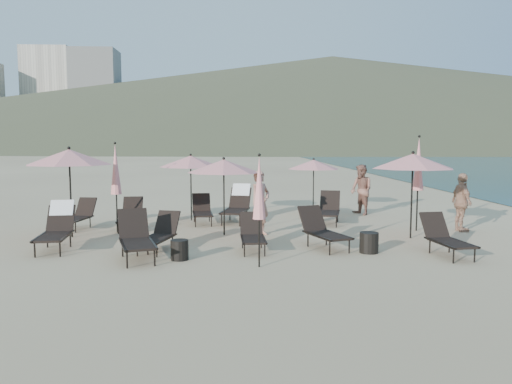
{
  "coord_description": "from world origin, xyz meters",
  "views": [
    {
      "loc": [
        -1.09,
        -11.4,
        2.61
      ],
      "look_at": [
        -0.43,
        3.5,
        1.1
      ],
      "focal_mm": 35.0,
      "sensor_mm": 36.0,
      "label": 1
    }
  ],
  "objects_px": {
    "umbrella_open_3": "(191,161)",
    "side_table_1": "(369,243)",
    "lounger_4": "(322,230)",
    "umbrella_closed_2": "(116,170)",
    "lounger_2": "(159,233)",
    "beachgoer_b": "(361,190)",
    "beachgoer_c": "(462,202)",
    "lounger_9": "(237,204)",
    "lounger_5": "(446,237)",
    "umbrella_open_4": "(314,165)",
    "umbrella_closed_0": "(259,188)",
    "umbrella_closed_1": "(418,165)",
    "lounger_8": "(202,210)",
    "beachgoer_a": "(260,203)",
    "lounger_3": "(253,234)",
    "lounger_6": "(79,215)",
    "umbrella_open_1": "(224,166)",
    "lounger_0": "(57,227)",
    "lounger_7": "(131,215)",
    "side_table_0": "(180,250)",
    "lounger_1": "(136,237)",
    "lounger_10": "(329,209)",
    "umbrella_open_0": "(69,157)"
  },
  "relations": [
    {
      "from": "side_table_0",
      "to": "lounger_6",
      "type": "bearing_deg",
      "value": 129.58
    },
    {
      "from": "lounger_2",
      "to": "umbrella_closed_2",
      "type": "bearing_deg",
      "value": 138.28
    },
    {
      "from": "umbrella_open_1",
      "to": "beachgoer_a",
      "type": "height_order",
      "value": "umbrella_open_1"
    },
    {
      "from": "umbrella_closed_0",
      "to": "lounger_1",
      "type": "bearing_deg",
      "value": 161.68
    },
    {
      "from": "lounger_5",
      "to": "umbrella_closed_1",
      "type": "distance_m",
      "value": 3.54
    },
    {
      "from": "lounger_4",
      "to": "umbrella_open_0",
      "type": "relative_size",
      "value": 0.72
    },
    {
      "from": "lounger_7",
      "to": "lounger_9",
      "type": "xyz_separation_m",
      "value": [
        3.19,
        1.37,
        0.14
      ]
    },
    {
      "from": "beachgoer_c",
      "to": "umbrella_closed_0",
      "type": "bearing_deg",
      "value": 119.94
    },
    {
      "from": "lounger_5",
      "to": "beachgoer_c",
      "type": "height_order",
      "value": "beachgoer_c"
    },
    {
      "from": "lounger_9",
      "to": "side_table_1",
      "type": "xyz_separation_m",
      "value": [
        3.07,
        -4.82,
        -0.32
      ]
    },
    {
      "from": "lounger_5",
      "to": "umbrella_closed_2",
      "type": "bearing_deg",
      "value": 151.11
    },
    {
      "from": "lounger_4",
      "to": "umbrella_closed_0",
      "type": "relative_size",
      "value": 0.76
    },
    {
      "from": "lounger_0",
      "to": "side_table_0",
      "type": "xyz_separation_m",
      "value": [
        3.12,
        -1.31,
        -0.31
      ]
    },
    {
      "from": "lounger_1",
      "to": "lounger_9",
      "type": "bearing_deg",
      "value": 48.9
    },
    {
      "from": "lounger_7",
      "to": "beachgoer_b",
      "type": "bearing_deg",
      "value": 15.34
    },
    {
      "from": "lounger_2",
      "to": "umbrella_closed_1",
      "type": "relative_size",
      "value": 0.58
    },
    {
      "from": "umbrella_closed_1",
      "to": "lounger_0",
      "type": "bearing_deg",
      "value": -168.19
    },
    {
      "from": "beachgoer_b",
      "to": "umbrella_open_4",
      "type": "bearing_deg",
      "value": -127.82
    },
    {
      "from": "lounger_8",
      "to": "beachgoer_a",
      "type": "distance_m",
      "value": 2.83
    },
    {
      "from": "umbrella_open_3",
      "to": "side_table_1",
      "type": "bearing_deg",
      "value": -47.77
    },
    {
      "from": "lounger_0",
      "to": "umbrella_open_3",
      "type": "relative_size",
      "value": 0.84
    },
    {
      "from": "lounger_10",
      "to": "umbrella_open_1",
      "type": "bearing_deg",
      "value": -136.49
    },
    {
      "from": "lounger_5",
      "to": "umbrella_open_3",
      "type": "bearing_deg",
      "value": 131.88
    },
    {
      "from": "umbrella_open_3",
      "to": "side_table_1",
      "type": "height_order",
      "value": "umbrella_open_3"
    },
    {
      "from": "umbrella_closed_0",
      "to": "lounger_2",
      "type": "bearing_deg",
      "value": 143.19
    },
    {
      "from": "lounger_9",
      "to": "side_table_0",
      "type": "bearing_deg",
      "value": -91.25
    },
    {
      "from": "lounger_9",
      "to": "umbrella_open_4",
      "type": "bearing_deg",
      "value": 44.27
    },
    {
      "from": "lounger_6",
      "to": "beachgoer_a",
      "type": "relative_size",
      "value": 0.88
    },
    {
      "from": "beachgoer_c",
      "to": "beachgoer_a",
      "type": "bearing_deg",
      "value": 90.66
    },
    {
      "from": "umbrella_closed_0",
      "to": "umbrella_closed_2",
      "type": "height_order",
      "value": "umbrella_closed_2"
    },
    {
      "from": "lounger_2",
      "to": "umbrella_closed_1",
      "type": "xyz_separation_m",
      "value": [
        7.15,
        2.31,
        1.54
      ]
    },
    {
      "from": "lounger_5",
      "to": "lounger_10",
      "type": "height_order",
      "value": "lounger_10"
    },
    {
      "from": "lounger_5",
      "to": "umbrella_open_4",
      "type": "relative_size",
      "value": 0.82
    },
    {
      "from": "umbrella_closed_2",
      "to": "beachgoer_c",
      "type": "xyz_separation_m",
      "value": [
        9.97,
        -0.22,
        -0.96
      ]
    },
    {
      "from": "umbrella_open_1",
      "to": "umbrella_closed_0",
      "type": "distance_m",
      "value": 3.73
    },
    {
      "from": "lounger_9",
      "to": "beachgoer_a",
      "type": "distance_m",
      "value": 2.59
    },
    {
      "from": "lounger_4",
      "to": "beachgoer_c",
      "type": "distance_m",
      "value": 4.91
    },
    {
      "from": "lounger_4",
      "to": "umbrella_closed_2",
      "type": "bearing_deg",
      "value": 137.56
    },
    {
      "from": "umbrella_open_4",
      "to": "side_table_1",
      "type": "distance_m",
      "value": 6.72
    },
    {
      "from": "lounger_7",
      "to": "beachgoer_a",
      "type": "xyz_separation_m",
      "value": [
        3.81,
        -1.12,
        0.48
      ]
    },
    {
      "from": "lounger_1",
      "to": "umbrella_open_4",
      "type": "height_order",
      "value": "umbrella_open_4"
    },
    {
      "from": "lounger_3",
      "to": "lounger_6",
      "type": "height_order",
      "value": "lounger_6"
    },
    {
      "from": "umbrella_open_4",
      "to": "umbrella_closed_0",
      "type": "xyz_separation_m",
      "value": [
        -2.37,
        -7.76,
        -0.13
      ]
    },
    {
      "from": "lounger_4",
      "to": "beachgoer_a",
      "type": "relative_size",
      "value": 1.0
    },
    {
      "from": "lounger_4",
      "to": "umbrella_open_4",
      "type": "bearing_deg",
      "value": 63.12
    },
    {
      "from": "beachgoer_c",
      "to": "umbrella_open_1",
      "type": "bearing_deg",
      "value": 89.5
    },
    {
      "from": "lounger_7",
      "to": "umbrella_closed_2",
      "type": "distance_m",
      "value": 1.52
    },
    {
      "from": "lounger_4",
      "to": "umbrella_closed_2",
      "type": "relative_size",
      "value": 0.69
    },
    {
      "from": "lounger_4",
      "to": "lounger_6",
      "type": "bearing_deg",
      "value": 135.8
    },
    {
      "from": "beachgoer_b",
      "to": "beachgoer_c",
      "type": "bearing_deg",
      "value": 8.6
    }
  ]
}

